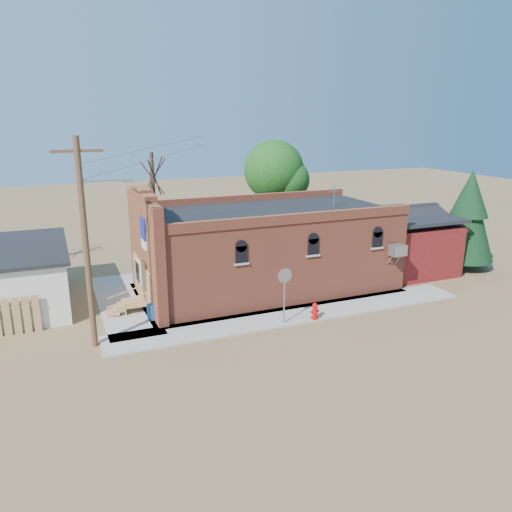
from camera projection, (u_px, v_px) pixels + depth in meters
name	position (u px, v px, depth m)	size (l,w,h in m)	color
ground	(276.00, 327.00, 23.89)	(120.00, 120.00, 0.00)	brown
sidewalk_south	(295.00, 315.00, 25.23)	(19.00, 2.20, 0.08)	#9E9991
sidewalk_west	(123.00, 303.00, 26.88)	(2.60, 10.00, 0.08)	#9E9991
brick_bar	(262.00, 249.00, 28.75)	(16.40, 7.97, 6.30)	#AD4D34
red_shed	(401.00, 235.00, 32.42)	(5.40, 6.40, 4.30)	maroon
utility_pole	(87.00, 240.00, 20.66)	(3.12, 0.26, 9.00)	brown
tree_bare_near	(153.00, 176.00, 32.74)	(2.80, 2.80, 7.65)	#402E24
tree_leafy	(274.00, 170.00, 36.52)	(4.40, 4.40, 8.15)	#402E24
evergreen_tree	(468.00, 213.00, 32.18)	(3.60, 3.60, 6.50)	#402E24
fire_hydrant	(315.00, 311.00, 24.53)	(0.46, 0.42, 0.83)	#BA0B0A
stop_sign	(285.00, 281.00, 23.59)	(0.75, 0.10, 2.78)	gray
trash_barrel	(152.00, 311.00, 24.52)	(0.51, 0.51, 0.78)	navy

